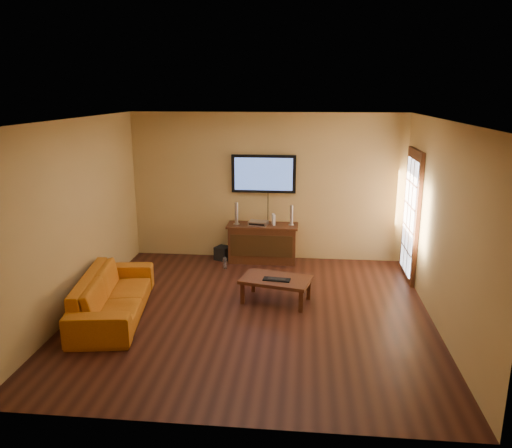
# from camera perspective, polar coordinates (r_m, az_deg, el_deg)

# --- Properties ---
(ground_plane) EXTENTS (5.00, 5.00, 0.00)m
(ground_plane) POSITION_cam_1_polar(r_m,az_deg,el_deg) (7.22, -0.43, -10.13)
(ground_plane) COLOR black
(ground_plane) RESTS_ON ground
(room_walls) EXTENTS (5.00, 5.00, 5.00)m
(room_walls) POSITION_cam_1_polar(r_m,az_deg,el_deg) (7.29, 0.07, 4.11)
(room_walls) COLOR tan
(room_walls) RESTS_ON ground
(french_door) EXTENTS (0.07, 1.02, 2.22)m
(french_door) POSITION_cam_1_polar(r_m,az_deg,el_deg) (8.62, 17.29, 0.79)
(french_door) COLOR #3C1B0D
(french_door) RESTS_ON ground
(media_console) EXTENTS (1.29, 0.49, 0.70)m
(media_console) POSITION_cam_1_polar(r_m,az_deg,el_deg) (9.18, 0.74, -2.17)
(media_console) COLOR #3C1B0D
(media_console) RESTS_ON ground
(television) EXTENTS (1.17, 0.08, 0.69)m
(television) POSITION_cam_1_polar(r_m,az_deg,el_deg) (9.10, 0.88, 5.75)
(television) COLOR black
(television) RESTS_ON ground
(coffee_table) EXTENTS (1.12, 0.82, 0.37)m
(coffee_table) POSITION_cam_1_polar(r_m,az_deg,el_deg) (7.48, 2.30, -6.55)
(coffee_table) COLOR #3C1B0D
(coffee_table) RESTS_ON ground
(sofa) EXTENTS (0.92, 2.15, 0.81)m
(sofa) POSITION_cam_1_polar(r_m,az_deg,el_deg) (7.27, -16.04, -7.05)
(sofa) COLOR #BA6314
(sofa) RESTS_ON ground
(speaker_left) EXTENTS (0.11, 0.11, 0.41)m
(speaker_left) POSITION_cam_1_polar(r_m,az_deg,el_deg) (9.07, -2.25, 1.11)
(speaker_left) COLOR silver
(speaker_left) RESTS_ON media_console
(speaker_right) EXTENTS (0.10, 0.10, 0.37)m
(speaker_right) POSITION_cam_1_polar(r_m,az_deg,el_deg) (9.04, 4.08, 0.92)
(speaker_right) COLOR silver
(speaker_right) RESTS_ON media_console
(av_receiver) EXTENTS (0.37, 0.30, 0.08)m
(av_receiver) POSITION_cam_1_polar(r_m,az_deg,el_deg) (9.05, 0.28, 0.12)
(av_receiver) COLOR silver
(av_receiver) RESTS_ON media_console
(game_console) EXTENTS (0.08, 0.15, 0.20)m
(game_console) POSITION_cam_1_polar(r_m,az_deg,el_deg) (9.06, 2.02, 0.52)
(game_console) COLOR white
(game_console) RESTS_ON media_console
(subwoofer) EXTENTS (0.33, 0.33, 0.25)m
(subwoofer) POSITION_cam_1_polar(r_m,az_deg,el_deg) (9.37, -3.82, -3.34)
(subwoofer) COLOR black
(subwoofer) RESTS_ON ground
(bottle) EXTENTS (0.07, 0.07, 0.21)m
(bottle) POSITION_cam_1_polar(r_m,az_deg,el_deg) (8.91, -3.59, -4.47)
(bottle) COLOR white
(bottle) RESTS_ON ground
(keyboard) EXTENTS (0.41, 0.20, 0.02)m
(keyboard) POSITION_cam_1_polar(r_m,az_deg,el_deg) (7.38, 2.37, -6.34)
(keyboard) COLOR black
(keyboard) RESTS_ON coffee_table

